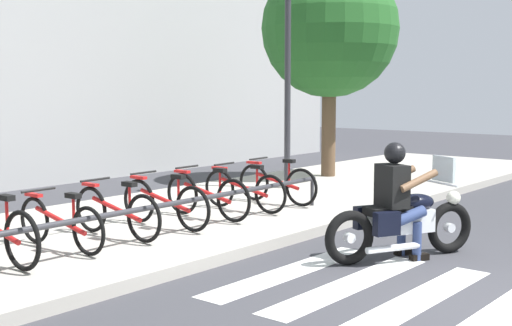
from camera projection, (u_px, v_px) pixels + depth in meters
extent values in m
cube|color=#A8A399|center=(147.00, 226.00, 10.00)|extent=(24.00, 4.40, 0.15)
cube|color=white|center=(499.00, 316.00, 6.23)|extent=(2.80, 0.40, 0.01)
cube|color=white|center=(419.00, 299.00, 6.74)|extent=(2.80, 0.40, 0.01)
cube|color=white|center=(350.00, 284.00, 7.25)|extent=(2.80, 0.40, 0.01)
cube|color=white|center=(290.00, 272.00, 7.76)|extent=(2.80, 0.40, 0.01)
torus|color=black|center=(449.00, 228.00, 8.62)|extent=(0.64, 0.40, 0.66)
cylinder|color=silver|center=(449.00, 228.00, 8.62)|extent=(0.15, 0.14, 0.12)
torus|color=black|center=(349.00, 238.00, 8.03)|extent=(0.64, 0.40, 0.66)
cylinder|color=silver|center=(349.00, 238.00, 8.03)|extent=(0.15, 0.14, 0.12)
cube|color=silver|center=(401.00, 221.00, 8.31)|extent=(0.85, 0.62, 0.28)
ellipsoid|color=black|center=(415.00, 203.00, 8.37)|extent=(0.59, 0.48, 0.22)
cube|color=black|center=(388.00, 210.00, 8.21)|extent=(0.63, 0.50, 0.10)
cube|color=black|center=(366.00, 217.00, 8.36)|extent=(0.34, 0.25, 0.28)
cube|color=black|center=(387.00, 224.00, 7.96)|extent=(0.34, 0.25, 0.28)
cylinder|color=silver|center=(441.00, 183.00, 8.50)|extent=(0.31, 0.57, 0.03)
sphere|color=white|center=(453.00, 198.00, 8.60)|extent=(0.18, 0.18, 0.18)
cube|color=silver|center=(444.00, 169.00, 8.49)|extent=(0.22, 0.37, 0.32)
cylinder|color=silver|center=(393.00, 248.00, 8.08)|extent=(0.69, 0.40, 0.08)
cube|color=black|center=(392.00, 186.00, 8.20)|extent=(0.41, 0.47, 0.52)
sphere|color=black|center=(395.00, 153.00, 8.17)|extent=(0.26, 0.26, 0.26)
cylinder|color=brown|center=(397.00, 176.00, 8.49)|extent=(0.50, 0.31, 0.26)
cylinder|color=brown|center=(419.00, 181.00, 8.08)|extent=(0.50, 0.31, 0.26)
cylinder|color=navy|center=(394.00, 212.00, 8.45)|extent=(0.46, 0.32, 0.24)
cylinder|color=navy|center=(401.00, 236.00, 8.53)|extent=(0.11, 0.11, 0.48)
cube|color=black|center=(404.00, 251.00, 8.57)|extent=(0.26, 0.20, 0.08)
cylinder|color=navy|center=(409.00, 216.00, 8.16)|extent=(0.46, 0.32, 0.24)
cylinder|color=navy|center=(417.00, 241.00, 8.24)|extent=(0.11, 0.11, 0.48)
cube|color=black|center=(419.00, 257.00, 8.28)|extent=(0.26, 0.20, 0.08)
torus|color=black|center=(22.00, 241.00, 7.18)|extent=(0.07, 0.66, 0.66)
cylinder|color=red|center=(7.00, 216.00, 7.32)|extent=(0.04, 0.04, 0.40)
cube|color=black|center=(6.00, 198.00, 7.29)|extent=(0.11, 0.20, 0.06)
torus|color=black|center=(35.00, 220.00, 8.49)|extent=(0.06, 0.59, 0.59)
torus|color=black|center=(88.00, 231.00, 7.84)|extent=(0.06, 0.59, 0.59)
cylinder|color=red|center=(60.00, 220.00, 8.16)|extent=(0.08, 0.95, 0.26)
cylinder|color=red|center=(74.00, 211.00, 7.98)|extent=(0.04, 0.04, 0.36)
cube|color=black|center=(73.00, 196.00, 7.96)|extent=(0.11, 0.20, 0.06)
cylinder|color=black|center=(39.00, 190.00, 8.38)|extent=(0.48, 0.04, 0.03)
cube|color=red|center=(34.00, 195.00, 8.46)|extent=(0.09, 0.28, 0.04)
torus|color=black|center=(91.00, 209.00, 9.14)|extent=(0.07, 0.63, 0.63)
torus|color=black|center=(144.00, 218.00, 8.49)|extent=(0.07, 0.63, 0.63)
cylinder|color=red|center=(116.00, 209.00, 8.81)|extent=(0.08, 0.93, 0.25)
cylinder|color=red|center=(130.00, 199.00, 8.63)|extent=(0.04, 0.04, 0.38)
cube|color=black|center=(129.00, 184.00, 8.61)|extent=(0.11, 0.20, 0.06)
cylinder|color=black|center=(95.00, 180.00, 9.03)|extent=(0.48, 0.04, 0.03)
cube|color=red|center=(90.00, 185.00, 9.10)|extent=(0.09, 0.28, 0.04)
torus|color=black|center=(139.00, 201.00, 9.80)|extent=(0.07, 0.64, 0.63)
torus|color=black|center=(193.00, 209.00, 9.14)|extent=(0.07, 0.64, 0.63)
cylinder|color=red|center=(165.00, 200.00, 9.46)|extent=(0.08, 0.96, 0.26)
cylinder|color=red|center=(178.00, 191.00, 9.28)|extent=(0.04, 0.04, 0.39)
cube|color=black|center=(178.00, 177.00, 9.25)|extent=(0.11, 0.20, 0.06)
cylinder|color=black|center=(143.00, 173.00, 9.68)|extent=(0.48, 0.04, 0.03)
cube|color=red|center=(139.00, 177.00, 9.76)|extent=(0.09, 0.28, 0.04)
torus|color=black|center=(182.00, 194.00, 10.44)|extent=(0.07, 0.64, 0.64)
torus|color=black|center=(233.00, 201.00, 9.80)|extent=(0.07, 0.64, 0.64)
cylinder|color=red|center=(207.00, 193.00, 10.11)|extent=(0.08, 0.92, 0.25)
cylinder|color=red|center=(220.00, 183.00, 9.93)|extent=(0.04, 0.04, 0.39)
cube|color=black|center=(220.00, 170.00, 9.91)|extent=(0.11, 0.20, 0.06)
cylinder|color=black|center=(187.00, 167.00, 10.33)|extent=(0.48, 0.04, 0.03)
cube|color=red|center=(182.00, 171.00, 10.40)|extent=(0.09, 0.28, 0.04)
torus|color=black|center=(220.00, 188.00, 11.09)|extent=(0.07, 0.62, 0.62)
torus|color=black|center=(270.00, 194.00, 10.45)|extent=(0.07, 0.62, 0.62)
cylinder|color=red|center=(244.00, 187.00, 10.77)|extent=(0.08, 0.93, 0.25)
cylinder|color=red|center=(257.00, 179.00, 10.59)|extent=(0.04, 0.04, 0.38)
cube|color=black|center=(257.00, 167.00, 10.57)|extent=(0.11, 0.20, 0.06)
cylinder|color=black|center=(224.00, 164.00, 10.98)|extent=(0.48, 0.04, 0.03)
cube|color=red|center=(219.00, 168.00, 11.06)|extent=(0.09, 0.28, 0.04)
torus|color=black|center=(254.00, 182.00, 11.73)|extent=(0.07, 0.64, 0.64)
torus|color=black|center=(301.00, 187.00, 11.12)|extent=(0.07, 0.64, 0.64)
cylinder|color=red|center=(277.00, 181.00, 11.42)|extent=(0.08, 0.89, 0.24)
cylinder|color=red|center=(289.00, 173.00, 11.25)|extent=(0.04, 0.04, 0.39)
cube|color=black|center=(289.00, 161.00, 11.23)|extent=(0.11, 0.20, 0.06)
cylinder|color=black|center=(259.00, 158.00, 11.62)|extent=(0.48, 0.04, 0.03)
cube|color=red|center=(254.00, 163.00, 11.69)|extent=(0.09, 0.28, 0.04)
cylinder|color=#333338|center=(169.00, 204.00, 8.78)|extent=(6.57, 0.07, 0.07)
cylinder|color=#333338|center=(312.00, 192.00, 11.28)|extent=(0.06, 0.06, 0.45)
cylinder|color=#2D2D33|center=(288.00, 83.00, 13.06)|extent=(0.12, 0.12, 4.39)
cylinder|color=brown|center=(329.00, 130.00, 14.99)|extent=(0.31, 0.31, 2.34)
sphere|color=#235B23|center=(330.00, 29.00, 14.75)|extent=(3.01, 3.01, 3.01)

